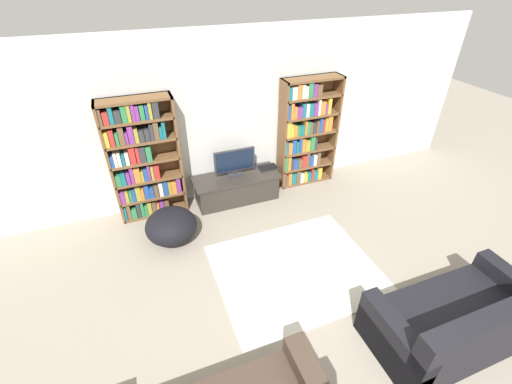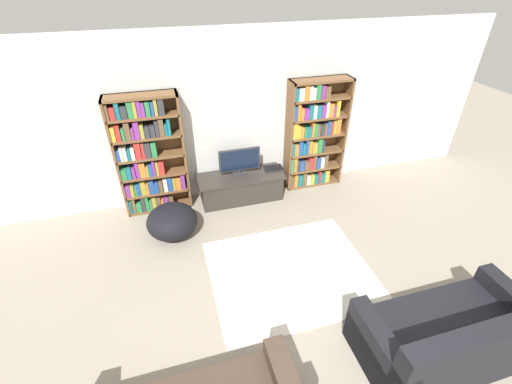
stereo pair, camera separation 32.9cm
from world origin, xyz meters
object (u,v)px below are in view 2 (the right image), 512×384
object	(u,v)px
bookshelf_right	(312,136)
beanbag_ottoman	(172,221)
couch_right_sofa	(450,337)
tv_stand	(241,187)
bookshelf_left	(148,156)
television	(240,161)
laptop	(273,168)

from	to	relation	value
bookshelf_right	beanbag_ottoman	distance (m)	2.63
couch_right_sofa	tv_stand	bearing A→B (deg)	111.79
bookshelf_left	beanbag_ottoman	distance (m)	1.04
tv_stand	television	distance (m)	0.46
bookshelf_left	tv_stand	distance (m)	1.54
laptop	bookshelf_right	bearing A→B (deg)	7.36
couch_right_sofa	beanbag_ottoman	xyz separation A→B (m)	(-2.46, 2.62, -0.04)
bookshelf_left	laptop	world-z (taller)	bookshelf_left
television	laptop	xyz separation A→B (m)	(0.57, 0.01, -0.22)
tv_stand	laptop	world-z (taller)	laptop
television	beanbag_ottoman	size ratio (longest dim) A/B	0.93
tv_stand	laptop	size ratio (longest dim) A/B	4.47
bookshelf_left	couch_right_sofa	size ratio (longest dim) A/B	1.06
laptop	beanbag_ottoman	bearing A→B (deg)	-159.08
laptop	couch_right_sofa	size ratio (longest dim) A/B	0.18
bookshelf_left	laptop	size ratio (longest dim) A/B	5.91
bookshelf_left	beanbag_ottoman	xyz separation A→B (m)	(0.20, -0.75, -0.69)
bookshelf_left	couch_right_sofa	distance (m)	4.34
laptop	couch_right_sofa	world-z (taller)	couch_right_sofa
laptop	tv_stand	bearing A→B (deg)	-174.87
tv_stand	television	bearing A→B (deg)	90.00
bookshelf_left	beanbag_ottoman	bearing A→B (deg)	-75.39
bookshelf_left	television	bearing A→B (deg)	-4.09
laptop	beanbag_ottoman	xyz separation A→B (m)	(-1.74, -0.66, -0.22)
bookshelf_right	laptop	distance (m)	0.84
tv_stand	beanbag_ottoman	size ratio (longest dim) A/B	1.95
bookshelf_left	tv_stand	size ratio (longest dim) A/B	1.32
bookshelf_left	beanbag_ottoman	size ratio (longest dim) A/B	2.58
television	tv_stand	bearing A→B (deg)	-90.00
bookshelf_left	tv_stand	bearing A→B (deg)	-5.89
bookshelf_left	television	size ratio (longest dim) A/B	2.79
laptop	couch_right_sofa	distance (m)	3.37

